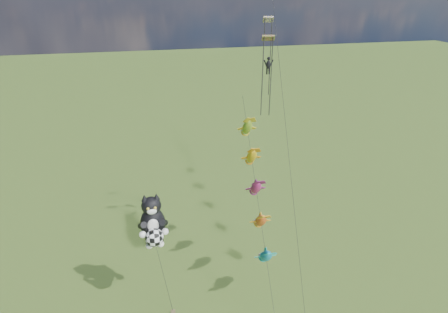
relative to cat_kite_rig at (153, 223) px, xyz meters
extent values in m
cube|color=brown|center=(0.99, -2.54, -7.72)|extent=(0.40, 0.30, 0.22)
cylinder|color=black|center=(0.49, -1.27, -4.75)|extent=(1.03, 2.58, 5.87)
ellipsoid|color=black|center=(0.00, 0.29, -0.26)|extent=(2.60, 2.36, 3.11)
ellipsoid|color=black|center=(0.00, 0.20, 1.58)|extent=(2.05, 1.96, 1.58)
cone|color=black|center=(-0.49, 0.20, 2.41)|extent=(0.69, 0.69, 0.58)
cone|color=black|center=(0.48, 0.20, 2.41)|extent=(0.69, 0.69, 0.58)
ellipsoid|color=white|center=(0.00, -0.43, 1.44)|extent=(0.91, 0.65, 0.56)
ellipsoid|color=white|center=(0.00, -0.43, 0.03)|extent=(1.04, 0.67, 1.28)
sphere|color=gold|center=(-0.29, -0.50, 1.76)|extent=(0.23, 0.23, 0.23)
sphere|color=gold|center=(0.29, -0.50, 1.76)|extent=(0.23, 0.23, 0.23)
sphere|color=white|center=(-0.93, -0.73, -0.51)|extent=(0.58, 0.58, 0.58)
sphere|color=white|center=(0.92, -0.73, -0.51)|extent=(0.58, 0.58, 0.58)
sphere|color=white|center=(-0.49, 0.15, -2.35)|extent=(0.62, 0.62, 0.62)
sphere|color=white|center=(0.48, 0.15, -2.35)|extent=(0.62, 0.62, 0.62)
sphere|color=white|center=(0.00, -1.02, -0.75)|extent=(1.54, 1.54, 1.54)
cylinder|color=black|center=(9.62, 1.10, 0.12)|extent=(1.19, 15.79, 15.61)
ellipsoid|color=blue|center=(9.36, -2.37, -3.31)|extent=(1.08, 2.59, 2.51)
ellipsoid|color=red|center=(9.53, -0.16, -1.13)|extent=(1.08, 2.59, 2.51)
ellipsoid|color=#D83380|center=(9.69, 2.05, 1.05)|extent=(1.08, 2.59, 2.51)
ellipsoid|color=yellow|center=(9.85, 4.25, 3.24)|extent=(1.08, 2.59, 2.51)
ellipsoid|color=green|center=(10.01, 6.46, 5.42)|extent=(1.08, 2.59, 2.51)
cylinder|color=black|center=(11.62, -0.20, 5.67)|extent=(1.47, 17.03, 26.70)
cube|color=#149B22|center=(11.35, 5.30, 14.03)|extent=(1.20, 0.71, 0.54)
cylinder|color=black|center=(10.96, 5.30, 10.41)|extent=(0.08, 0.08, 7.23)
cylinder|color=black|center=(11.75, 5.30, 10.41)|extent=(0.08, 0.08, 7.23)
cube|color=#3334C4|center=(12.34, 8.30, 15.30)|extent=(1.04, 0.73, 0.60)
cylinder|color=black|center=(12.01, 8.30, 11.61)|extent=(0.08, 0.08, 7.39)
cylinder|color=black|center=(12.67, 8.30, 11.61)|extent=(0.08, 0.08, 7.39)
camera|label=1|loc=(-0.12, -26.91, 18.22)|focal=30.00mm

